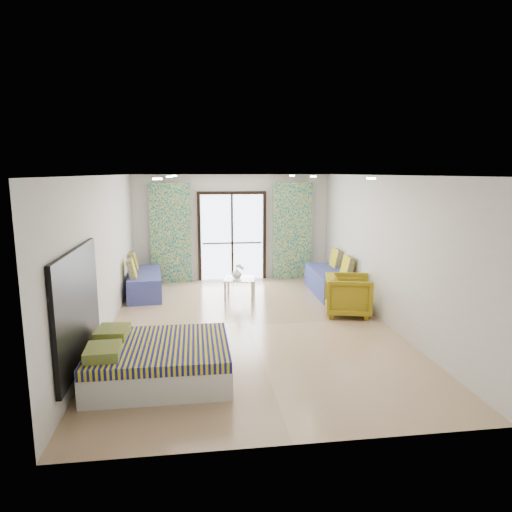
{
  "coord_description": "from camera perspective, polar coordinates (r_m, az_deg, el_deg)",
  "views": [
    {
      "loc": [
        -0.95,
        -7.9,
        2.75
      ],
      "look_at": [
        0.22,
        0.72,
        1.15
      ],
      "focal_mm": 32.0,
      "sensor_mm": 36.0,
      "label": 1
    }
  ],
  "objects": [
    {
      "name": "wall_left",
      "position": [
        8.18,
        -18.51,
        0.01
      ],
      "size": [
        0.01,
        7.5,
        2.7
      ],
      "primitive_type": null,
      "color": "silver",
      "rests_on": "ground"
    },
    {
      "name": "balcony_door",
      "position": [
        11.76,
        -3.01,
        3.11
      ],
      "size": [
        1.76,
        0.08,
        2.28
      ],
      "color": "black",
      "rests_on": "floor"
    },
    {
      "name": "bed",
      "position": [
        6.4,
        -12.1,
        -12.68
      ],
      "size": [
        1.84,
        1.5,
        0.63
      ],
      "color": "silver",
      "rests_on": "floor"
    },
    {
      "name": "armchair",
      "position": [
        9.08,
        11.48,
        -4.58
      ],
      "size": [
        0.97,
        1.01,
        0.87
      ],
      "primitive_type": "imported",
      "rotation": [
        0.0,
        0.0,
        1.33
      ],
      "color": "olive",
      "rests_on": "floor"
    },
    {
      "name": "downlight_d",
      "position": [
        9.21,
        7.19,
        9.84
      ],
      "size": [
        0.12,
        0.12,
        0.02
      ],
      "primitive_type": "cylinder",
      "color": "#FFE0B2",
      "rests_on": "ceiling"
    },
    {
      "name": "downlight_e",
      "position": [
        10.91,
        -10.22,
        9.83
      ],
      "size": [
        0.12,
        0.12,
        0.02
      ],
      "primitive_type": "cylinder",
      "color": "#FFE0B2",
      "rests_on": "ceiling"
    },
    {
      "name": "downlight_f",
      "position": [
        11.15,
        4.53,
        9.97
      ],
      "size": [
        0.12,
        0.12,
        0.02
      ],
      "primitive_type": "cylinder",
      "color": "#FFE0B2",
      "rests_on": "ceiling"
    },
    {
      "name": "coffee_table",
      "position": [
        10.12,
        -2.03,
        -3.04
      ],
      "size": [
        0.79,
        0.79,
        0.78
      ],
      "rotation": [
        0.0,
        0.0,
        -0.19
      ],
      "color": "silver",
      "rests_on": "floor"
    },
    {
      "name": "balcony_rail",
      "position": [
        11.81,
        -3.0,
        1.63
      ],
      "size": [
        1.52,
        0.03,
        0.04
      ],
      "primitive_type": "cube",
      "color": "#595451",
      "rests_on": "balcony_door"
    },
    {
      "name": "vase",
      "position": [
        10.08,
        -2.4,
        -2.21
      ],
      "size": [
        0.24,
        0.25,
        0.21
      ],
      "primitive_type": "imported",
      "rotation": [
        0.0,
        0.0,
        -0.17
      ],
      "color": "white",
      "rests_on": "coffee_table"
    },
    {
      "name": "headboard",
      "position": [
        6.3,
        -21.39,
        -5.98
      ],
      "size": [
        0.06,
        2.1,
        1.5
      ],
      "primitive_type": "cube",
      "color": "black",
      "rests_on": "floor"
    },
    {
      "name": "curtain_right",
      "position": [
        11.84,
        4.56,
        3.1
      ],
      "size": [
        1.0,
        0.1,
        2.5
      ],
      "primitive_type": "cube",
      "color": "silver",
      "rests_on": "floor"
    },
    {
      "name": "wall_back",
      "position": [
        11.78,
        -3.03,
        3.57
      ],
      "size": [
        5.0,
        0.01,
        2.7
      ],
      "primitive_type": null,
      "color": "silver",
      "rests_on": "ground"
    },
    {
      "name": "wall_front",
      "position": [
        4.48,
        4.95,
        -7.81
      ],
      "size": [
        5.0,
        0.01,
        2.7
      ],
      "primitive_type": null,
      "color": "silver",
      "rests_on": "ground"
    },
    {
      "name": "daybed_left",
      "position": [
        10.7,
        -13.77,
        -3.21
      ],
      "size": [
        0.87,
        1.92,
        0.92
      ],
      "rotation": [
        0.0,
        0.0,
        0.08
      ],
      "color": "#39418A",
      "rests_on": "floor"
    },
    {
      "name": "curtain_left",
      "position": [
        11.59,
        -10.62,
        2.8
      ],
      "size": [
        1.0,
        0.1,
        2.5
      ],
      "primitive_type": "cube",
      "color": "silver",
      "rests_on": "floor"
    },
    {
      "name": "floor",
      "position": [
        8.42,
        -0.82,
        -8.65
      ],
      "size": [
        5.0,
        7.5,
        0.01
      ],
      "primitive_type": null,
      "color": "#A38361",
      "rests_on": "ground"
    },
    {
      "name": "wall_right",
      "position": [
        8.74,
        15.67,
        0.8
      ],
      "size": [
        0.01,
        7.5,
        2.7
      ],
      "primitive_type": null,
      "color": "silver",
      "rests_on": "ground"
    },
    {
      "name": "ceiling",
      "position": [
        7.96,
        -0.87,
        10.05
      ],
      "size": [
        5.0,
        7.5,
        0.01
      ],
      "primitive_type": null,
      "color": "silver",
      "rests_on": "ground"
    },
    {
      "name": "downlight_b",
      "position": [
        6.35,
        14.19,
        9.38
      ],
      "size": [
        0.12,
        0.12,
        0.02
      ],
      "primitive_type": "cylinder",
      "color": "#FFE0B2",
      "rests_on": "ceiling"
    },
    {
      "name": "downlight_a",
      "position": [
        5.92,
        -12.24,
        9.41
      ],
      "size": [
        0.12,
        0.12,
        0.02
      ],
      "primitive_type": "cylinder",
      "color": "#FFE0B2",
      "rests_on": "ceiling"
    },
    {
      "name": "daybed_right",
      "position": [
        10.65,
        9.27,
        -3.05
      ],
      "size": [
        0.8,
        1.95,
        0.95
      ],
      "rotation": [
        0.0,
        0.0,
        -0.03
      ],
      "color": "#39418A",
      "rests_on": "floor"
    },
    {
      "name": "downlight_c",
      "position": [
        8.92,
        -10.75,
        9.72
      ],
      "size": [
        0.12,
        0.12,
        0.02
      ],
      "primitive_type": "cylinder",
      "color": "#FFE0B2",
      "rests_on": "ceiling"
    },
    {
      "name": "switch_plate",
      "position": [
        7.48,
        -19.25,
        -3.31
      ],
      "size": [
        0.02,
        0.1,
        0.1
      ],
      "primitive_type": "cube",
      "color": "silver",
      "rests_on": "wall_left"
    }
  ]
}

